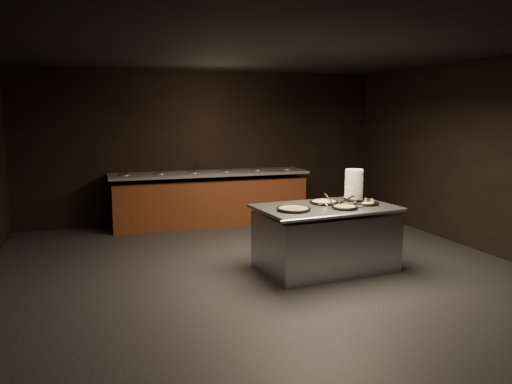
# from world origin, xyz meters

# --- Properties ---
(room) EXTENTS (7.02, 8.02, 2.92)m
(room) POSITION_xyz_m (0.00, 0.00, 1.45)
(room) COLOR black
(room) RESTS_ON ground
(salad_bar) EXTENTS (3.70, 0.83, 1.18)m
(salad_bar) POSITION_xyz_m (0.00, 3.56, 0.44)
(salad_bar) COLOR #552714
(salad_bar) RESTS_ON ground
(serving_counter) EXTENTS (1.91, 1.33, 0.87)m
(serving_counter) POSITION_xyz_m (0.85, 0.39, 0.41)
(serving_counter) COLOR silver
(serving_counter) RESTS_ON ground
(plate_stack) EXTENTS (0.26, 0.26, 0.43)m
(plate_stack) POSITION_xyz_m (1.45, 0.73, 1.08)
(plate_stack) COLOR silver
(plate_stack) RESTS_ON serving_counter
(pan_veggie_whole) EXTENTS (0.44, 0.44, 0.04)m
(pan_veggie_whole) POSITION_xyz_m (0.32, 0.24, 0.88)
(pan_veggie_whole) COLOR black
(pan_veggie_whole) RESTS_ON serving_counter
(pan_cheese_whole) EXTENTS (0.39, 0.39, 0.04)m
(pan_cheese_whole) POSITION_xyz_m (0.91, 0.58, 0.88)
(pan_cheese_whole) COLOR black
(pan_cheese_whole) RESTS_ON serving_counter
(pan_cheese_slices_a) EXTENTS (0.33, 0.33, 0.04)m
(pan_cheese_slices_a) POSITION_xyz_m (1.44, 0.66, 0.88)
(pan_cheese_slices_a) COLOR black
(pan_cheese_slices_a) RESTS_ON serving_counter
(pan_cheese_slices_b) EXTENTS (0.35, 0.35, 0.04)m
(pan_cheese_slices_b) POSITION_xyz_m (1.00, 0.15, 0.88)
(pan_cheese_slices_b) COLOR black
(pan_cheese_slices_b) RESTS_ON serving_counter
(pan_veggie_slices) EXTENTS (0.35, 0.35, 0.04)m
(pan_veggie_slices) POSITION_xyz_m (1.41, 0.33, 0.88)
(pan_veggie_slices) COLOR black
(pan_veggie_slices) RESTS_ON serving_counter
(server_left) EXTENTS (0.13, 0.35, 0.17)m
(server_left) POSITION_xyz_m (0.83, 0.35, 0.95)
(server_left) COLOR silver
(server_left) RESTS_ON serving_counter
(server_right) EXTENTS (0.27, 0.23, 0.16)m
(server_right) POSITION_xyz_m (1.12, 0.24, 0.94)
(server_right) COLOR silver
(server_right) RESTS_ON serving_counter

